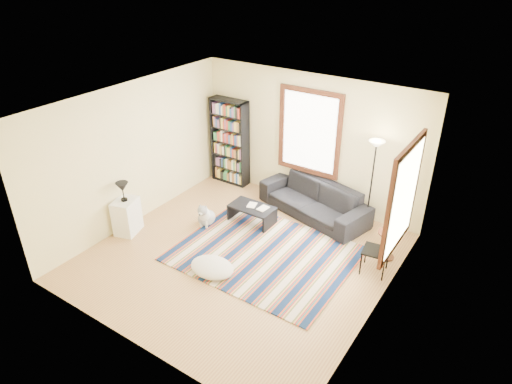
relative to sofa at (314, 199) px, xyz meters
The scene contains 21 objects.
floor 2.13m from the sofa, 101.14° to the right, with size 5.00×5.00×0.10m, color tan.
ceiling 3.26m from the sofa, 101.14° to the right, with size 5.00×5.00×0.10m, color white.
wall_back 1.23m from the sofa, 128.92° to the left, with size 5.00×0.10×2.80m, color beige.
wall_front 4.74m from the sofa, 95.02° to the right, with size 5.00×0.10×2.80m, color beige.
wall_left 3.75m from the sofa, 145.24° to the right, with size 0.10×5.00×2.80m, color beige.
wall_right 3.15m from the sofa, 43.69° to the right, with size 0.10×5.00×2.80m, color beige.
window_back 1.38m from the sofa, 133.87° to the left, with size 1.20×0.06×1.60m, color white.
window_right 2.72m from the sofa, 31.17° to the right, with size 0.06×1.20×1.60m, color white.
rug 1.79m from the sofa, 92.59° to the right, with size 3.08×2.46×0.02m, color #0C1E3F.
sofa is the anchor object (origin of this frame).
bookshelf 2.44m from the sofa, behind, with size 0.90×0.30×2.00m, color black.
coffee_table 1.32m from the sofa, 132.76° to the right, with size 0.90×0.50×0.36m, color black.
book_a 1.38m from the sofa, 135.80° to the right, with size 0.23×0.17×0.02m, color beige.
book_b 1.18m from the sofa, 129.04° to the right, with size 0.17×0.24×0.02m, color beige.
floor_cushion 2.75m from the sofa, 101.56° to the right, with size 0.81×0.61×0.20m, color silver.
floor_lamp 1.27m from the sofa, ahead, with size 0.30×0.30×1.86m, color black, non-canonical shape.
side_table 1.90m from the sofa, 19.10° to the right, with size 0.40×0.40×0.54m, color #4B2012.
folding_chair 2.08m from the sofa, 32.99° to the right, with size 0.42×0.40×0.86m, color black.
white_cabinet 3.75m from the sofa, 136.08° to the right, with size 0.38×0.50×0.70m, color white.
table_lamp 3.79m from the sofa, 136.08° to the right, with size 0.24×0.24×0.38m, color black, non-canonical shape.
dog 2.22m from the sofa, 135.89° to the right, with size 0.36×0.51×0.51m, color #BBBBBB, non-canonical shape.
Camera 1 is at (3.95, -5.42, 4.97)m, focal length 32.00 mm.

